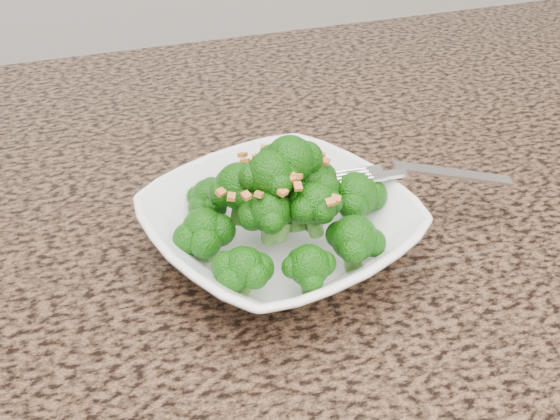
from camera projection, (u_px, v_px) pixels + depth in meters
name	position (u px, v px, depth m)	size (l,w,h in m)	color
granite_counter	(108.00, 307.00, 0.60)	(1.64, 1.04, 0.03)	brown
bowl	(280.00, 231.00, 0.62)	(0.22, 0.22, 0.05)	white
broccoli_pile	(280.00, 168.00, 0.58)	(0.20, 0.20, 0.07)	#165B0A
garlic_topping	(280.00, 125.00, 0.56)	(0.12, 0.12, 0.01)	orange
fork	(398.00, 173.00, 0.63)	(0.19, 0.03, 0.01)	silver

